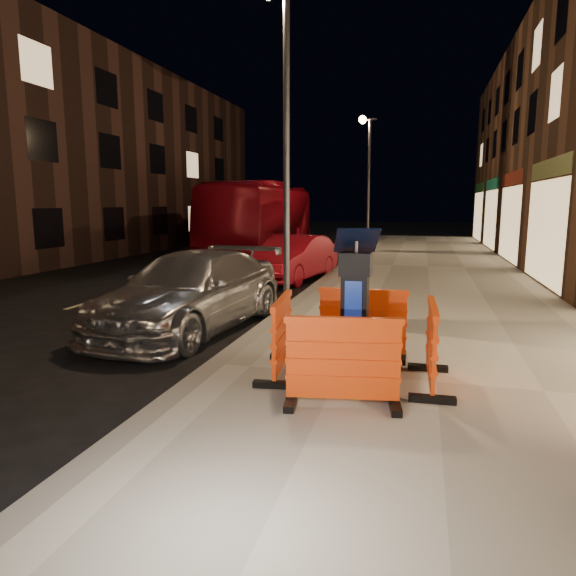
% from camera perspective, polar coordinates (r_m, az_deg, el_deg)
% --- Properties ---
extents(ground_plane, '(120.00, 120.00, 0.00)m').
position_cam_1_polar(ground_plane, '(7.41, -8.07, -9.40)').
color(ground_plane, black).
rests_on(ground_plane, ground).
extents(sidewalk, '(6.00, 60.00, 0.15)m').
position_cam_1_polar(sidewalk, '(6.86, 16.16, -10.59)').
color(sidewalk, gray).
rests_on(sidewalk, ground).
extents(kerb, '(0.30, 60.00, 0.15)m').
position_cam_1_polar(kerb, '(7.39, -8.08, -8.85)').
color(kerb, slate).
rests_on(kerb, ground).
extents(parking_kiosk, '(0.61, 0.61, 1.82)m').
position_cam_1_polar(parking_kiosk, '(6.51, 7.42, -2.36)').
color(parking_kiosk, black).
rests_on(parking_kiosk, sidewalk).
extents(barrier_front, '(1.37, 0.73, 1.01)m').
position_cam_1_polar(barrier_front, '(5.70, 6.11, -8.23)').
color(barrier_front, '#FF480F').
rests_on(barrier_front, sidewalk).
extents(barrier_back, '(1.31, 0.56, 1.01)m').
position_cam_1_polar(barrier_back, '(7.52, 8.27, -3.92)').
color(barrier_back, '#FF480F').
rests_on(barrier_back, sidewalk).
extents(barrier_kerbside, '(0.67, 1.35, 1.01)m').
position_cam_1_polar(barrier_kerbside, '(6.78, -0.68, -5.29)').
color(barrier_kerbside, '#FF480F').
rests_on(barrier_kerbside, sidewalk).
extents(barrier_bldgside, '(0.58, 1.32, 1.01)m').
position_cam_1_polar(barrier_bldgside, '(6.56, 15.65, -6.16)').
color(barrier_bldgside, '#FF480F').
rests_on(barrier_bldgside, sidewalk).
extents(car_silver, '(2.57, 5.21, 1.45)m').
position_cam_1_polar(car_silver, '(10.02, -10.59, -4.48)').
color(car_silver, silver).
rests_on(car_silver, ground).
extents(car_red, '(2.16, 4.41, 1.39)m').
position_cam_1_polar(car_red, '(15.94, 0.57, 0.84)').
color(car_red, maroon).
rests_on(car_red, ground).
extents(bus_doubledecker, '(3.39, 12.26, 3.38)m').
position_cam_1_polar(bus_doubledecker, '(26.26, -2.82, 4.22)').
color(bus_doubledecker, maroon).
rests_on(bus_doubledecker, ground).
extents(street_lamp_mid, '(0.12, 0.12, 6.00)m').
position_cam_1_polar(street_lamp_mid, '(9.81, -0.17, 13.93)').
color(street_lamp_mid, '#3F3F44').
rests_on(street_lamp_mid, sidewalk).
extents(street_lamp_far, '(0.12, 0.12, 6.00)m').
position_cam_1_polar(street_lamp_far, '(24.60, 8.94, 11.11)').
color(street_lamp_far, '#3F3F44').
rests_on(street_lamp_far, sidewalk).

